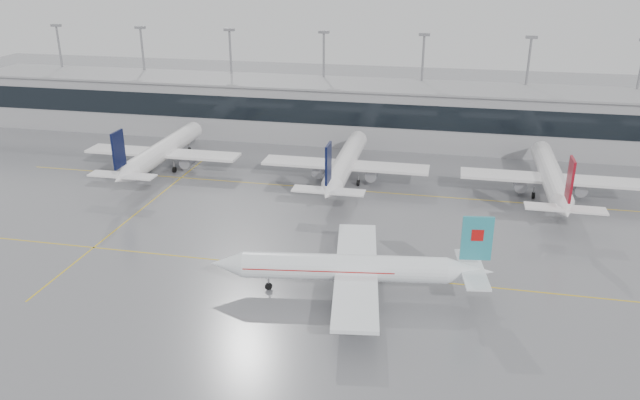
# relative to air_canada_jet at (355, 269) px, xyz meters

# --- Properties ---
(ground) EXTENTS (320.00, 320.00, 0.00)m
(ground) POSITION_rel_air_canada_jet_xyz_m (-7.80, 4.73, -3.27)
(ground) COLOR slate
(ground) RESTS_ON ground
(taxi_line_main) EXTENTS (120.00, 0.25, 0.01)m
(taxi_line_main) POSITION_rel_air_canada_jet_xyz_m (-7.80, 4.73, -3.27)
(taxi_line_main) COLOR gold
(taxi_line_main) RESTS_ON ground
(taxi_line_north) EXTENTS (120.00, 0.25, 0.01)m
(taxi_line_north) POSITION_rel_air_canada_jet_xyz_m (-7.80, 34.73, -3.27)
(taxi_line_north) COLOR gold
(taxi_line_north) RESTS_ON ground
(taxi_line_cross) EXTENTS (0.25, 60.00, 0.01)m
(taxi_line_cross) POSITION_rel_air_canada_jet_xyz_m (-37.80, 19.73, -3.27)
(taxi_line_cross) COLOR gold
(taxi_line_cross) RESTS_ON ground
(terminal) EXTENTS (180.00, 15.00, 12.00)m
(terminal) POSITION_rel_air_canada_jet_xyz_m (-7.80, 66.73, 2.73)
(terminal) COLOR #939396
(terminal) RESTS_ON ground
(terminal_glass) EXTENTS (180.00, 0.20, 5.00)m
(terminal_glass) POSITION_rel_air_canada_jet_xyz_m (-7.80, 59.18, 4.23)
(terminal_glass) COLOR black
(terminal_glass) RESTS_ON ground
(terminal_roof) EXTENTS (182.00, 16.00, 0.40)m
(terminal_roof) POSITION_rel_air_canada_jet_xyz_m (-7.80, 66.73, 8.93)
(terminal_roof) COLOR gray
(terminal_roof) RESTS_ON ground
(light_masts) EXTENTS (156.40, 1.00, 22.60)m
(light_masts) POSITION_rel_air_canada_jet_xyz_m (-7.80, 72.73, 10.07)
(light_masts) COLOR gray
(light_masts) RESTS_ON ground
(air_canada_jet) EXTENTS (34.08, 26.84, 10.43)m
(air_canada_jet) POSITION_rel_air_canada_jet_xyz_m (0.00, 0.00, 0.00)
(air_canada_jet) COLOR white
(air_canada_jet) RESTS_ON ground
(parked_jet_b) EXTENTS (29.64, 36.96, 11.72)m
(parked_jet_b) POSITION_rel_air_canada_jet_xyz_m (-42.80, 38.42, 0.44)
(parked_jet_b) COLOR white
(parked_jet_b) RESTS_ON ground
(parked_jet_c) EXTENTS (29.64, 36.96, 11.72)m
(parked_jet_c) POSITION_rel_air_canada_jet_xyz_m (-7.80, 38.42, 0.44)
(parked_jet_c) COLOR white
(parked_jet_c) RESTS_ON ground
(parked_jet_d) EXTENTS (29.64, 36.96, 11.72)m
(parked_jet_d) POSITION_rel_air_canada_jet_xyz_m (27.20, 38.42, 0.44)
(parked_jet_d) COLOR white
(parked_jet_d) RESTS_ON ground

